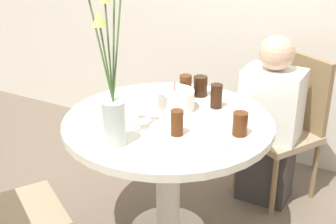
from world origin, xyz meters
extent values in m
cylinder|color=silver|center=(0.00, 0.00, 0.69)|extent=(1.07, 1.07, 0.04)
cylinder|color=silver|center=(0.00, 0.00, 0.35)|extent=(0.13, 0.13, 0.64)
cube|color=#9E896B|center=(0.40, 0.69, 0.41)|extent=(0.55, 0.55, 0.04)
cube|color=olive|center=(0.49, 0.85, 0.66)|extent=(0.35, 0.22, 0.46)
cylinder|color=olive|center=(0.16, 0.63, 0.19)|extent=(0.03, 0.03, 0.39)
cylinder|color=olive|center=(0.46, 0.46, 0.19)|extent=(0.03, 0.03, 0.39)
cylinder|color=olive|center=(0.33, 0.92, 0.19)|extent=(0.03, 0.03, 0.39)
cylinder|color=olive|center=(0.63, 0.75, 0.19)|extent=(0.03, 0.03, 0.39)
cube|color=#9E896B|center=(-0.42, -0.68, 0.41)|extent=(0.55, 0.55, 0.04)
cylinder|color=olive|center=(-0.47, -0.44, 0.19)|extent=(0.03, 0.03, 0.39)
cylinder|color=white|center=(-0.03, 0.13, 0.77)|extent=(0.21, 0.21, 0.11)
cylinder|color=#E54C4C|center=(-0.03, 0.13, 0.84)|extent=(0.01, 0.01, 0.04)
cylinder|color=silver|center=(-0.09, -0.35, 0.82)|extent=(0.11, 0.11, 0.21)
cylinder|color=#4C7538|center=(-0.09, -0.29, 1.16)|extent=(0.02, 0.12, 0.47)
cylinder|color=#4C7538|center=(-0.10, -0.30, 1.18)|extent=(0.04, 0.10, 0.52)
cylinder|color=#4C7538|center=(-0.14, -0.34, 1.16)|extent=(0.11, 0.01, 0.47)
cylinder|color=#4C7538|center=(-0.10, -0.36, 1.11)|extent=(0.03, 0.04, 0.37)
cone|color=#EFCC66|center=(-0.11, -0.38, 1.29)|extent=(0.06, 0.06, 0.06)
cylinder|color=#4C7538|center=(-0.10, -0.33, 1.14)|extent=(0.05, 0.04, 0.45)
cylinder|color=silver|center=(0.28, -0.13, 0.72)|extent=(0.17, 0.17, 0.01)
cylinder|color=#33190C|center=(0.15, 0.26, 0.78)|extent=(0.06, 0.06, 0.13)
cylinder|color=#51280F|center=(0.12, -0.13, 0.77)|extent=(0.06, 0.06, 0.12)
cylinder|color=#33190C|center=(0.01, 0.37, 0.77)|extent=(0.08, 0.08, 0.11)
cylinder|color=#51280F|center=(-0.04, 0.28, 0.78)|extent=(0.07, 0.07, 0.14)
cylinder|color=#51280F|center=(0.38, 0.01, 0.77)|extent=(0.07, 0.07, 0.11)
cube|color=#383333|center=(0.36, 0.62, 0.21)|extent=(0.31, 0.24, 0.43)
cube|color=white|center=(0.36, 0.62, 0.64)|extent=(0.34, 0.24, 0.42)
sphere|color=#D1A889|center=(0.36, 0.62, 0.95)|extent=(0.20, 0.20, 0.20)
camera|label=1|loc=(1.03, -1.88, 1.71)|focal=50.00mm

